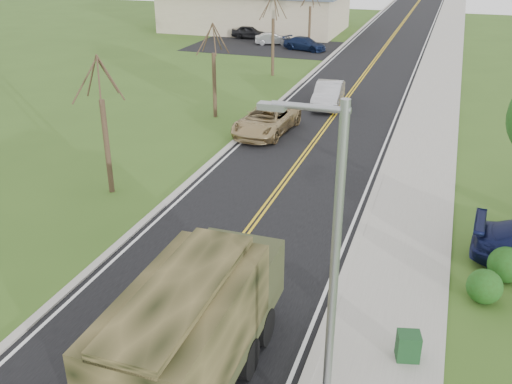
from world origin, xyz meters
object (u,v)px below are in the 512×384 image
at_px(suv_champagne, 266,120).
at_px(utility_box_near, 408,346).
at_px(military_truck, 195,323).
at_px(sedan_silver, 328,94).

height_order(suv_champagne, utility_box_near, suv_champagne).
distance_m(military_truck, suv_champagne, 20.33).
xyz_separation_m(sedan_silver, utility_box_near, (7.35, -23.71, -0.29)).
bearing_deg(sedan_silver, suv_champagne, -112.43).
bearing_deg(suv_champagne, military_truck, -72.27).
bearing_deg(suv_champagne, utility_box_near, -56.23).
bearing_deg(suv_champagne, sedan_silver, 76.62).
relative_size(sedan_silver, utility_box_near, 6.02).
distance_m(military_truck, utility_box_near, 5.80).
xyz_separation_m(suv_champagne, sedan_silver, (2.16, 6.63, 0.02)).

